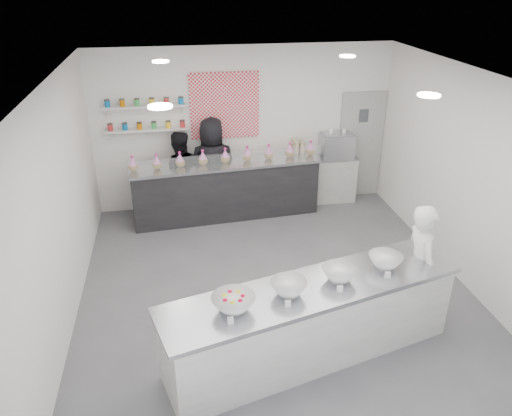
{
  "coord_description": "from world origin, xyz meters",
  "views": [
    {
      "loc": [
        -1.29,
        -5.87,
        4.2
      ],
      "look_at": [
        -0.22,
        0.4,
        1.12
      ],
      "focal_mm": 35.0,
      "sensor_mm": 36.0,
      "label": 1
    }
  ],
  "objects": [
    {
      "name": "right_wall",
      "position": [
        2.75,
        0.0,
        1.5
      ],
      "size": [
        0.0,
        6.0,
        6.0
      ],
      "primitive_type": "plane",
      "rotation": [
        1.57,
        0.0,
        -1.57
      ],
      "color": "white",
      "rests_on": "floor"
    },
    {
      "name": "pattern_panel",
      "position": [
        -0.35,
        2.98,
        1.95
      ],
      "size": [
        1.25,
        0.03,
        1.2
      ],
      "primitive_type": "cube",
      "color": "red",
      "rests_on": "back_wall"
    },
    {
      "name": "cookie_bags",
      "position": [
        -0.42,
        2.43,
        1.2
      ],
      "size": [
        3.37,
        0.45,
        0.28
      ],
      "primitive_type": null,
      "rotation": [
        0.0,
        0.0,
        0.08
      ],
      "color": "#D367B7",
      "rests_on": "back_bar"
    },
    {
      "name": "back_door",
      "position": [
        2.3,
        2.97,
        1.05
      ],
      "size": [
        0.88,
        0.04,
        2.1
      ],
      "primitive_type": "cube",
      "color": "#9A9A97",
      "rests_on": "floor"
    },
    {
      "name": "label_cards",
      "position": [
        -0.0,
        -1.92,
        1.01
      ],
      "size": [
        2.01,
        0.04,
        0.07
      ],
      "primitive_type": null,
      "color": "white",
      "rests_on": "prep_counter"
    },
    {
      "name": "back_wall",
      "position": [
        0.0,
        3.0,
        1.5
      ],
      "size": [
        5.5,
        0.0,
        5.5
      ],
      "primitive_type": "plane",
      "rotation": [
        1.57,
        0.0,
        0.0
      ],
      "color": "white",
      "rests_on": "floor"
    },
    {
      "name": "back_bar",
      "position": [
        -0.42,
        2.43,
        0.53
      ],
      "size": [
        3.44,
        0.91,
        1.05
      ],
      "primitive_type": "cube",
      "rotation": [
        0.0,
        0.0,
        0.08
      ],
      "color": "black",
      "rests_on": "floor"
    },
    {
      "name": "jar_shelf_lower",
      "position": [
        -1.75,
        2.9,
        1.6
      ],
      "size": [
        1.45,
        0.22,
        0.04
      ],
      "primitive_type": "cube",
      "color": "silver",
      "rests_on": "back_wall"
    },
    {
      "name": "prep_counter",
      "position": [
        0.13,
        -1.42,
        0.49
      ],
      "size": [
        3.66,
        1.71,
        0.97
      ],
      "primitive_type": "cube",
      "rotation": [
        0.0,
        0.0,
        0.26
      ],
      "color": "#A2A29E",
      "rests_on": "floor"
    },
    {
      "name": "espresso_ledge",
      "position": [
        1.55,
        2.78,
        0.45
      ],
      "size": [
        1.22,
        0.39,
        0.91
      ],
      "primitive_type": "cube",
      "color": "#A2A29E",
      "rests_on": "floor"
    },
    {
      "name": "downlight_2",
      "position": [
        -1.4,
        1.6,
        2.98
      ],
      "size": [
        0.24,
        0.24,
        0.02
      ],
      "primitive_type": "cylinder",
      "color": "white",
      "rests_on": "ceiling"
    },
    {
      "name": "jar_shelf_upper",
      "position": [
        -1.75,
        2.9,
        2.02
      ],
      "size": [
        1.45,
        0.22,
        0.04
      ],
      "primitive_type": "cube",
      "color": "silver",
      "rests_on": "back_wall"
    },
    {
      "name": "downlight_0",
      "position": [
        -1.4,
        -1.0,
        2.98
      ],
      "size": [
        0.24,
        0.24,
        0.02
      ],
      "primitive_type": "cylinder",
      "color": "white",
      "rests_on": "ceiling"
    },
    {
      "name": "prep_bowls",
      "position": [
        0.13,
        -1.42,
        1.06
      ],
      "size": [
        2.41,
        1.1,
        0.16
      ],
      "primitive_type": null,
      "rotation": [
        0.0,
        0.0,
        0.26
      ],
      "color": "white",
      "rests_on": "prep_counter"
    },
    {
      "name": "left_wall",
      "position": [
        -2.75,
        0.0,
        1.5
      ],
      "size": [
        0.0,
        6.0,
        6.0
      ],
      "primitive_type": "plane",
      "rotation": [
        1.57,
        0.0,
        1.57
      ],
      "color": "white",
      "rests_on": "floor"
    },
    {
      "name": "espresso_machine",
      "position": [
        1.74,
        2.78,
        1.14
      ],
      "size": [
        0.61,
        0.42,
        0.46
      ],
      "primitive_type": "cube",
      "color": "#93969E",
      "rests_on": "espresso_ledge"
    },
    {
      "name": "woman_prep",
      "position": [
        1.64,
        -0.97,
        0.83
      ],
      "size": [
        0.41,
        0.61,
        1.65
      ],
      "primitive_type": "imported",
      "rotation": [
        0.0,
        0.0,
        1.54
      ],
      "color": "white",
      "rests_on": "floor"
    },
    {
      "name": "cup_stacks",
      "position": [
        1.0,
        2.78,
        1.09
      ],
      "size": [
        0.28,
        0.24,
        0.37
      ],
      "primitive_type": null,
      "color": "tan",
      "rests_on": "espresso_ledge"
    },
    {
      "name": "staff_left",
      "position": [
        -1.24,
        2.68,
        0.8
      ],
      "size": [
        0.78,
        0.61,
        1.6
      ],
      "primitive_type": "imported",
      "rotation": [
        0.0,
        0.0,
        3.13
      ],
      "color": "black",
      "rests_on": "floor"
    },
    {
      "name": "downlight_3",
      "position": [
        1.4,
        1.6,
        2.98
      ],
      "size": [
        0.24,
        0.24,
        0.02
      ],
      "primitive_type": "cylinder",
      "color": "white",
      "rests_on": "ceiling"
    },
    {
      "name": "sneeze_guard",
      "position": [
        -0.4,
        2.14,
        1.2
      ],
      "size": [
        3.34,
        0.3,
        0.29
      ],
      "primitive_type": "cube",
      "rotation": [
        0.0,
        0.0,
        0.08
      ],
      "color": "white",
      "rests_on": "back_bar"
    },
    {
      "name": "preserve_jars",
      "position": [
        -1.75,
        2.88,
        1.88
      ],
      "size": [
        1.45,
        0.1,
        0.56
      ],
      "primitive_type": null,
      "color": "red",
      "rests_on": "jar_shelf_lower"
    },
    {
      "name": "downlight_1",
      "position": [
        1.4,
        -1.0,
        2.98
      ],
      "size": [
        0.24,
        0.24,
        0.02
      ],
      "primitive_type": "cylinder",
      "color": "white",
      "rests_on": "ceiling"
    },
    {
      "name": "ceiling",
      "position": [
        0.0,
        0.0,
        3.0
      ],
      "size": [
        6.0,
        6.0,
        0.0
      ],
      "primitive_type": "plane",
      "rotation": [
        3.14,
        0.0,
        0.0
      ],
      "color": "white",
      "rests_on": "floor"
    },
    {
      "name": "floor",
      "position": [
        0.0,
        0.0,
        0.0
      ],
      "size": [
        6.0,
        6.0,
        0.0
      ],
      "primitive_type": "plane",
      "color": "#515156",
      "rests_on": "ground"
    },
    {
      "name": "staff_right",
      "position": [
        -0.63,
        2.68,
        0.91
      ],
      "size": [
        0.91,
        0.61,
        1.82
      ],
      "primitive_type": "imported",
      "rotation": [
        0.0,
        0.0,
        3.1
      ],
      "color": "black",
      "rests_on": "floor"
    }
  ]
}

